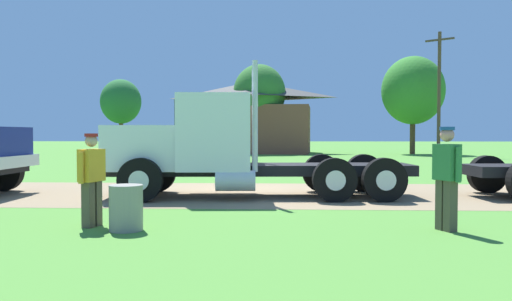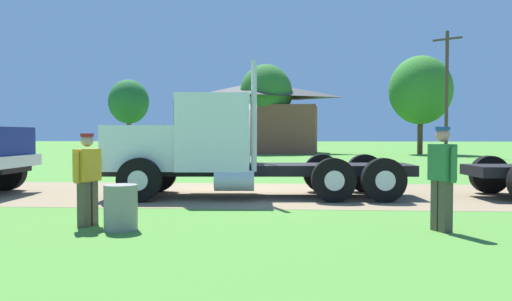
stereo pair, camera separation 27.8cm
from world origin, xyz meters
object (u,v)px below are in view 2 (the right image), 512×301
(truck_foreground_white, at_px, (215,148))
(utility_pole_near, at_px, (447,90))
(visitor_walking_mid, at_px, (442,174))
(steel_barrel, at_px, (121,207))
(shed_building, at_px, (259,119))
(visitor_standing_near, at_px, (87,175))

(truck_foreground_white, xyz_separation_m, utility_pole_near, (13.97, 25.62, 3.69))
(visitor_walking_mid, height_order, utility_pole_near, utility_pole_near)
(visitor_walking_mid, relative_size, steel_barrel, 2.27)
(shed_building, bearing_deg, steel_barrel, -90.51)
(truck_foreground_white, bearing_deg, steel_barrel, -101.33)
(visitor_walking_mid, height_order, shed_building, shed_building)
(truck_foreground_white, bearing_deg, utility_pole_near, 61.39)
(visitor_walking_mid, xyz_separation_m, utility_pole_near, (9.31, 30.21, 3.99))
(shed_building, bearing_deg, visitor_walking_mid, -81.56)
(utility_pole_near, bearing_deg, visitor_standing_near, -117.51)
(visitor_standing_near, height_order, visitor_walking_mid, visitor_walking_mid)
(visitor_standing_near, bearing_deg, truck_foreground_white, 69.17)
(truck_foreground_white, xyz_separation_m, visitor_walking_mid, (4.67, -4.58, -0.30))
(truck_foreground_white, distance_m, utility_pole_near, 29.42)
(shed_building, bearing_deg, utility_pole_near, -20.95)
(visitor_standing_near, relative_size, visitor_walking_mid, 0.94)
(truck_foreground_white, distance_m, steel_barrel, 5.00)
(visitor_walking_mid, xyz_separation_m, shed_building, (-5.31, 35.80, 2.05))
(shed_building, bearing_deg, truck_foreground_white, -88.81)
(truck_foreground_white, distance_m, visitor_standing_near, 4.81)
(visitor_standing_near, xyz_separation_m, visitor_walking_mid, (6.37, -0.10, 0.07))
(steel_barrel, distance_m, shed_building, 36.14)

